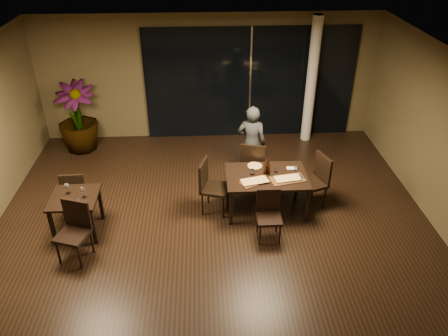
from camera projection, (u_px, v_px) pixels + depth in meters
ground at (215, 237)px, 7.71m from camera, size 8.00×8.00×0.00m
wall_back at (208, 77)px, 10.38m from camera, size 8.00×0.10×3.00m
ceiling at (212, 72)px, 6.14m from camera, size 8.00×8.00×0.04m
window_panel at (250, 84)px, 10.43m from camera, size 5.00×0.06×2.70m
column at (311, 81)px, 10.15m from camera, size 0.24×0.24×3.00m
main_table at (267, 179)px, 8.09m from camera, size 1.50×1.00×0.75m
side_table at (75, 203)px, 7.53m from camera, size 0.80×0.80×0.75m
chair_main_far at (253, 163)px, 8.75m from camera, size 0.60×0.60×1.06m
chair_main_near at (269, 212)px, 7.51m from camera, size 0.42×0.42×0.90m
chair_main_left at (210, 184)px, 8.11m from camera, size 0.61×0.61×1.05m
chair_main_right at (316, 178)px, 8.26m from camera, size 0.63×0.63×1.06m
chair_side_far at (75, 191)px, 8.03m from camera, size 0.45×0.45×0.93m
chair_side_near at (75, 227)px, 7.04m from camera, size 0.60×0.60×1.02m
diner at (252, 143)px, 9.01m from camera, size 0.63×0.50×1.63m
potted_plant at (77, 117)px, 10.04m from camera, size 0.93×0.93×1.65m
pizza_board_left at (255, 182)px, 7.85m from camera, size 0.58×0.45×0.01m
pizza_board_right at (287, 179)px, 7.92m from camera, size 0.68×0.44×0.01m
oblong_pizza_left at (255, 181)px, 7.84m from camera, size 0.51×0.32×0.02m
oblong_pizza_right at (288, 179)px, 7.91m from camera, size 0.47×0.27×0.02m
round_pizza at (255, 166)px, 8.32m from camera, size 0.27×0.27×0.01m
bottle_a at (265, 168)px, 8.01m from camera, size 0.06×0.06×0.27m
bottle_b at (269, 168)px, 8.02m from camera, size 0.06×0.06×0.27m
bottle_c at (267, 166)px, 8.05m from camera, size 0.07×0.07×0.30m
tumbler_left at (252, 172)px, 8.06m from camera, size 0.08×0.08×0.10m
tumbler_right at (276, 170)px, 8.13m from camera, size 0.07×0.07×0.09m
napkin_near at (298, 178)px, 7.97m from camera, size 0.19×0.12×0.01m
napkin_far at (292, 168)px, 8.25m from camera, size 0.19×0.11×0.01m
wine_glass_a at (67, 189)px, 7.50m from camera, size 0.09×0.09×0.19m
wine_glass_b at (83, 192)px, 7.41m from camera, size 0.09×0.09×0.19m
side_napkin at (72, 203)px, 7.31m from camera, size 0.20×0.15×0.01m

